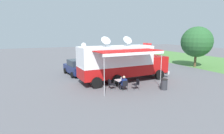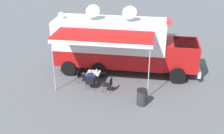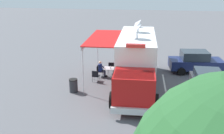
{
  "view_description": "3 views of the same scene",
  "coord_description": "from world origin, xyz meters",
  "views": [
    {
      "loc": [
        15.62,
        -7.5,
        4.66
      ],
      "look_at": [
        0.45,
        -0.62,
        1.59
      ],
      "focal_mm": 28.92,
      "sensor_mm": 36.0,
      "label": 1
    },
    {
      "loc": [
        17.66,
        3.64,
        8.5
      ],
      "look_at": [
        2.34,
        0.61,
        1.32
      ],
      "focal_mm": 46.52,
      "sensor_mm": 36.0,
      "label": 2
    },
    {
      "loc": [
        -1.02,
        18.15,
        7.14
      ],
      "look_at": [
        1.68,
        0.88,
        1.32
      ],
      "focal_mm": 41.72,
      "sensor_mm": 36.0,
      "label": 3
    }
  ],
  "objects": [
    {
      "name": "ground_plane",
      "position": [
        0.0,
        0.0,
        0.0
      ],
      "size": [
        100.0,
        100.0,
        0.0
      ],
      "primitive_type": "plane",
      "color": "#5B5B60"
    },
    {
      "name": "lot_stripe",
      "position": [
        -2.09,
        0.57,
        0.0
      ],
      "size": [
        0.29,
        4.8,
        0.01
      ],
      "primitive_type": "cube",
      "rotation": [
        0.0,
        0.0,
        0.03
      ],
      "color": "silver",
      "rests_on": "ground"
    },
    {
      "name": "command_truck",
      "position": [
        0.01,
        0.75,
        1.95
      ],
      "size": [
        5.12,
        9.57,
        4.53
      ],
      "color": "#B71414",
      "rests_on": "ground"
    },
    {
      "name": "folding_table",
      "position": [
        2.14,
        -0.61,
        0.67
      ],
      "size": [
        0.83,
        0.83,
        0.73
      ],
      "color": "silver",
      "rests_on": "ground"
    },
    {
      "name": "water_bottle",
      "position": [
        2.0,
        -0.44,
        0.83
      ],
      "size": [
        0.07,
        0.07,
        0.22
      ],
      "color": "silver",
      "rests_on": "folding_table"
    },
    {
      "name": "folding_chair_at_table",
      "position": [
        2.94,
        -0.61,
        0.51
      ],
      "size": [
        0.5,
        0.5,
        0.87
      ],
      "color": "black",
      "rests_on": "ground"
    },
    {
      "name": "folding_chair_beside_table",
      "position": [
        2.11,
        -1.46,
        0.51
      ],
      "size": [
        0.5,
        0.5,
        0.87
      ],
      "color": "black",
      "rests_on": "ground"
    },
    {
      "name": "folding_chair_spare_by_truck",
      "position": [
        2.96,
        0.55,
        0.51
      ],
      "size": [
        0.52,
        0.52,
        0.87
      ],
      "color": "black",
      "rests_on": "ground"
    },
    {
      "name": "seated_responder",
      "position": [
        2.75,
        -0.61,
        0.65
      ],
      "size": [
        0.67,
        0.56,
        1.25
      ],
      "color": "navy",
      "rests_on": "ground"
    },
    {
      "name": "trash_bin",
      "position": [
        4.03,
        2.59,
        0.46
      ],
      "size": [
        0.57,
        0.57,
        0.91
      ],
      "color": "#2D2D33",
      "rests_on": "ground"
    },
    {
      "name": "car_behind_truck",
      "position": [
        -4.61,
        -2.85,
        0.88
      ],
      "size": [
        4.37,
        2.36,
        1.76
      ],
      "color": "navy",
      "rests_on": "ground"
    },
    {
      "name": "car_far_corner",
      "position": [
        -4.65,
        2.23,
        0.88
      ],
      "size": [
        2.03,
        4.2,
        1.76
      ],
      "color": "#2D2D33",
      "rests_on": "ground"
    }
  ]
}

